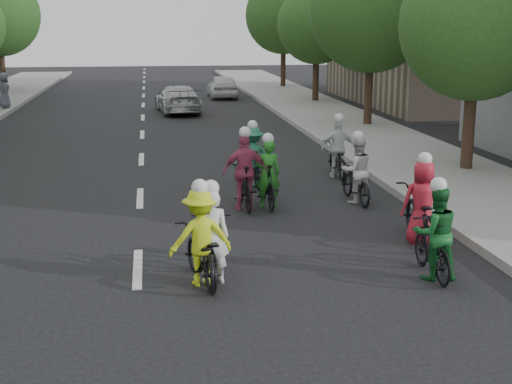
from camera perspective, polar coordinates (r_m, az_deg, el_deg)
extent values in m
plane|color=black|center=(12.10, -9.45, -6.08)|extent=(120.00, 120.00, 0.00)
cube|color=gray|center=(23.10, 11.12, 3.31)|extent=(4.00, 80.00, 0.15)
cube|color=#999993|center=(22.52, 6.43, 3.26)|extent=(0.18, 80.00, 0.18)
cube|color=gray|center=(38.76, 15.77, 12.83)|extent=(10.00, 14.00, 8.00)
cylinder|color=black|center=(45.31, -19.59, 9.06)|extent=(0.32, 0.32, 2.48)
cylinder|color=black|center=(20.14, 16.63, 4.63)|extent=(0.32, 0.32, 2.27)
sphere|color=#23531B|center=(19.94, 17.18, 12.71)|extent=(4.00, 4.00, 4.00)
cylinder|color=black|center=(28.47, 8.98, 7.61)|extent=(0.32, 0.32, 2.48)
sphere|color=#23531B|center=(28.34, 9.22, 14.22)|extent=(4.80, 4.80, 4.80)
cylinder|color=black|center=(37.13, 4.79, 8.84)|extent=(0.32, 0.32, 2.27)
sphere|color=#23531B|center=(37.02, 4.88, 13.22)|extent=(4.00, 4.00, 4.00)
cylinder|color=black|center=(45.90, 2.18, 9.85)|extent=(0.32, 0.32, 2.48)
sphere|color=#23531B|center=(45.83, 2.22, 13.95)|extent=(4.80, 4.80, 4.80)
imported|color=black|center=(11.29, -3.60, -4.75)|extent=(0.79, 1.88, 0.96)
imported|color=white|center=(11.12, -3.57, -3.58)|extent=(0.58, 0.41, 1.51)
sphere|color=white|center=(10.92, -3.63, 0.31)|extent=(0.26, 0.26, 0.26)
imported|color=black|center=(11.78, 13.93, -4.36)|extent=(0.51, 1.61, 0.96)
imported|color=#156126|center=(11.62, 14.19, -3.20)|extent=(0.76, 0.60, 1.51)
sphere|color=white|center=(11.43, 14.41, 0.53)|extent=(0.26, 0.26, 0.26)
imported|color=black|center=(11.25, -4.46, -5.04)|extent=(0.89, 1.77, 0.89)
imported|color=#D0E819|center=(11.06, -4.45, -3.61)|extent=(1.08, 0.74, 1.53)
sphere|color=white|center=(10.86, -4.53, 0.37)|extent=(0.26, 0.26, 0.26)
imported|color=black|center=(15.67, -0.92, 0.47)|extent=(0.50, 1.67, 1.00)
imported|color=#BA4168|center=(15.50, -0.88, 1.63)|extent=(1.00, 0.43, 1.69)
sphere|color=white|center=(15.35, -0.89, 4.79)|extent=(0.26, 0.26, 0.26)
imported|color=black|center=(13.60, 12.97, -1.78)|extent=(0.90, 2.03, 1.03)
imported|color=#B31C2D|center=(13.45, 13.19, -0.79)|extent=(0.82, 0.58, 1.57)
sphere|color=white|center=(13.28, 13.37, 2.59)|extent=(0.26, 0.26, 0.26)
imported|color=black|center=(15.82, 0.89, 0.59)|extent=(0.50, 1.67, 1.00)
imported|color=#298D26|center=(15.67, 0.96, 1.45)|extent=(0.56, 0.37, 1.52)
sphere|color=white|center=(15.53, 0.97, 4.28)|extent=(0.26, 0.26, 0.26)
imported|color=black|center=(16.41, 7.96, 0.74)|extent=(0.72, 1.74, 0.89)
imported|color=silver|center=(16.25, 8.09, 1.72)|extent=(0.77, 0.62, 1.51)
sphere|color=white|center=(16.11, 8.18, 4.42)|extent=(0.26, 0.26, 0.26)
imported|color=black|center=(17.82, -0.32, 1.95)|extent=(0.71, 1.63, 0.95)
imported|color=#267451|center=(17.67, -0.27, 2.82)|extent=(1.07, 0.73, 1.53)
sphere|color=white|center=(17.54, -0.28, 5.35)|extent=(0.26, 0.26, 0.26)
imported|color=black|center=(19.15, 6.49, 2.61)|extent=(0.68, 1.76, 0.91)
imported|color=silver|center=(19.00, 6.59, 3.51)|extent=(0.93, 0.42, 1.56)
sphere|color=white|center=(18.88, 6.66, 5.89)|extent=(0.26, 0.26, 0.26)
imported|color=#B1B0B5|center=(33.09, -6.26, 7.39)|extent=(2.18, 4.49, 1.26)
imported|color=silver|center=(39.84, -2.71, 8.46)|extent=(1.54, 3.77, 1.28)
imported|color=#545563|center=(35.50, -19.51, 7.67)|extent=(0.76, 0.93, 1.65)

